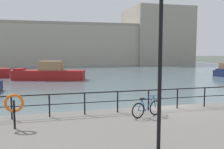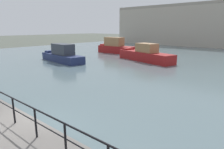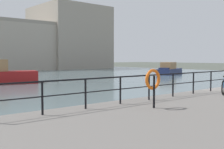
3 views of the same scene
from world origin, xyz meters
name	(u,v)px [view 2 (image 2 of 3)]	position (x,y,z in m)	size (l,w,h in m)	color
ground_plane	(33,133)	(0.00, 0.00, 0.00)	(240.00, 240.00, 0.00)	#4C5147
water_basin	(214,57)	(0.00, 30.20, 0.01)	(80.00, 60.00, 0.01)	slate
moored_red_daysailer	(62,55)	(-14.89, 12.51, 0.91)	(8.19, 3.08, 2.43)	navy
moored_small_launch	(115,47)	(-15.58, 24.79, 1.11)	(7.03, 2.45, 2.84)	maroon
moored_green_narrowboat	(145,55)	(-6.52, 20.24, 0.89)	(9.36, 4.53, 2.45)	maroon
quay_railing	(4,101)	(-0.65, -0.75, 1.55)	(24.75, 0.07, 1.08)	black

